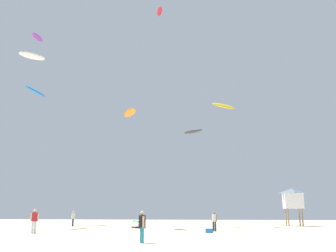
% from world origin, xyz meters
% --- Properties ---
extents(ground_plane, '(120.00, 120.00, 0.00)m').
position_xyz_m(ground_plane, '(0.00, 0.00, 0.00)').
color(ground_plane, beige).
extents(person_foreground, '(0.36, 0.47, 1.60)m').
position_xyz_m(person_foreground, '(0.24, 4.05, 0.94)').
color(person_foreground, teal).
rests_on(person_foreground, ground).
extents(person_midground, '(0.48, 0.41, 1.76)m').
position_xyz_m(person_midground, '(-9.41, 11.45, 1.03)').
color(person_midground, silver).
rests_on(person_midground, ground).
extents(person_left, '(0.49, 0.36, 1.58)m').
position_xyz_m(person_left, '(3.77, 16.23, 0.92)').
color(person_left, '#2D2D33').
rests_on(person_left, ground).
extents(person_right, '(0.37, 0.47, 1.65)m').
position_xyz_m(person_right, '(-11.70, 24.72, 0.96)').
color(person_right, navy).
rests_on(person_right, ground).
extents(kite_grounded_near, '(3.34, 5.66, 0.67)m').
position_xyz_m(kite_grounded_near, '(-4.15, 22.98, 0.31)').
color(kite_grounded_near, white).
rests_on(kite_grounded_near, ground).
extents(lifeguard_tower, '(2.30, 2.30, 4.15)m').
position_xyz_m(lifeguard_tower, '(12.51, 29.01, 3.05)').
color(lifeguard_tower, '#8C704C').
rests_on(lifeguard_tower, ground).
extents(cooler_box, '(0.56, 0.36, 0.32)m').
position_xyz_m(cooler_box, '(3.41, 13.89, 0.16)').
color(cooler_box, blue).
rests_on(cooler_box, ground).
extents(kite_aloft_0, '(3.36, 3.37, 0.87)m').
position_xyz_m(kite_aloft_0, '(-21.24, 30.19, 22.91)').
color(kite_aloft_0, white).
extents(kite_aloft_1, '(1.18, 2.44, 0.46)m').
position_xyz_m(kite_aloft_1, '(-2.83, 28.51, 27.43)').
color(kite_aloft_1, red).
extents(kite_aloft_2, '(2.44, 3.45, 0.49)m').
position_xyz_m(kite_aloft_2, '(-4.64, 20.66, 11.49)').
color(kite_aloft_2, orange).
extents(kite_aloft_3, '(2.59, 2.31, 0.33)m').
position_xyz_m(kite_aloft_3, '(1.54, 25.50, 10.37)').
color(kite_aloft_3, '#2D2D33').
extents(kite_aloft_4, '(0.93, 2.84, 0.55)m').
position_xyz_m(kite_aloft_4, '(-21.88, 32.32, 26.87)').
color(kite_aloft_4, purple).
extents(kite_aloft_5, '(1.52, 3.95, 0.83)m').
position_xyz_m(kite_aloft_5, '(-15.50, 21.28, 14.47)').
color(kite_aloft_5, blue).
extents(kite_aloft_6, '(3.74, 3.38, 0.97)m').
position_xyz_m(kite_aloft_6, '(5.25, 33.41, 15.50)').
color(kite_aloft_6, yellow).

